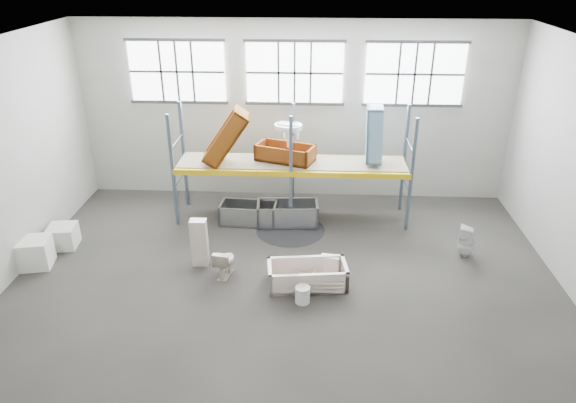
# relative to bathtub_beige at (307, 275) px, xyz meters

# --- Properties ---
(floor) EXTENTS (12.00, 10.00, 0.10)m
(floor) POSITION_rel_bathtub_beige_xyz_m (-0.48, -0.25, -0.30)
(floor) COLOR #4C4741
(floor) RESTS_ON ground
(ceiling) EXTENTS (12.00, 10.00, 0.10)m
(ceiling) POSITION_rel_bathtub_beige_xyz_m (-0.48, -0.25, 4.80)
(ceiling) COLOR silver
(ceiling) RESTS_ON ground
(wall_back) EXTENTS (12.00, 0.10, 5.00)m
(wall_back) POSITION_rel_bathtub_beige_xyz_m (-0.48, 4.80, 2.25)
(wall_back) COLOR #A6A499
(wall_back) RESTS_ON ground
(wall_front) EXTENTS (12.00, 0.10, 5.00)m
(wall_front) POSITION_rel_bathtub_beige_xyz_m (-0.48, -5.30, 2.25)
(wall_front) COLOR #A29F96
(wall_front) RESTS_ON ground
(window_left) EXTENTS (2.60, 0.04, 1.60)m
(window_left) POSITION_rel_bathtub_beige_xyz_m (-3.68, 4.69, 3.35)
(window_left) COLOR white
(window_left) RESTS_ON wall_back
(window_mid) EXTENTS (2.60, 0.04, 1.60)m
(window_mid) POSITION_rel_bathtub_beige_xyz_m (-0.48, 4.69, 3.35)
(window_mid) COLOR white
(window_mid) RESTS_ON wall_back
(window_right) EXTENTS (2.60, 0.04, 1.60)m
(window_right) POSITION_rel_bathtub_beige_xyz_m (2.72, 4.69, 3.35)
(window_right) COLOR white
(window_right) RESTS_ON wall_back
(rack_upright_la) EXTENTS (0.08, 0.08, 3.00)m
(rack_upright_la) POSITION_rel_bathtub_beige_xyz_m (-3.48, 2.65, 1.25)
(rack_upright_la) COLOR slate
(rack_upright_la) RESTS_ON floor
(rack_upright_lb) EXTENTS (0.08, 0.08, 3.00)m
(rack_upright_lb) POSITION_rel_bathtub_beige_xyz_m (-3.48, 3.85, 1.25)
(rack_upright_lb) COLOR slate
(rack_upright_lb) RESTS_ON floor
(rack_upright_ma) EXTENTS (0.08, 0.08, 3.00)m
(rack_upright_ma) POSITION_rel_bathtub_beige_xyz_m (-0.48, 2.65, 1.25)
(rack_upright_ma) COLOR slate
(rack_upright_ma) RESTS_ON floor
(rack_upright_mb) EXTENTS (0.08, 0.08, 3.00)m
(rack_upright_mb) POSITION_rel_bathtub_beige_xyz_m (-0.48, 3.85, 1.25)
(rack_upright_mb) COLOR slate
(rack_upright_mb) RESTS_ON floor
(rack_upright_ra) EXTENTS (0.08, 0.08, 3.00)m
(rack_upright_ra) POSITION_rel_bathtub_beige_xyz_m (2.52, 2.65, 1.25)
(rack_upright_ra) COLOR slate
(rack_upright_ra) RESTS_ON floor
(rack_upright_rb) EXTENTS (0.08, 0.08, 3.00)m
(rack_upright_rb) POSITION_rel_bathtub_beige_xyz_m (2.52, 3.85, 1.25)
(rack_upright_rb) COLOR slate
(rack_upright_rb) RESTS_ON floor
(rack_beam_front) EXTENTS (6.00, 0.10, 0.14)m
(rack_beam_front) POSITION_rel_bathtub_beige_xyz_m (-0.48, 2.65, 1.25)
(rack_beam_front) COLOR yellow
(rack_beam_front) RESTS_ON floor
(rack_beam_back) EXTENTS (6.00, 0.10, 0.14)m
(rack_beam_back) POSITION_rel_bathtub_beige_xyz_m (-0.48, 3.85, 1.25)
(rack_beam_back) COLOR yellow
(rack_beam_back) RESTS_ON floor
(shelf_deck) EXTENTS (5.90, 1.10, 0.03)m
(shelf_deck) POSITION_rel_bathtub_beige_xyz_m (-0.48, 3.25, 1.33)
(shelf_deck) COLOR gray
(shelf_deck) RESTS_ON floor
(wet_patch) EXTENTS (1.80, 1.80, 0.00)m
(wet_patch) POSITION_rel_bathtub_beige_xyz_m (-0.48, 2.45, -0.25)
(wet_patch) COLOR black
(wet_patch) RESTS_ON floor
(bathtub_beige) EXTENTS (1.78, 0.99, 0.50)m
(bathtub_beige) POSITION_rel_bathtub_beige_xyz_m (0.00, 0.00, 0.00)
(bathtub_beige) COLOR beige
(bathtub_beige) RESTS_ON floor
(cistern_spare) EXTENTS (0.44, 0.27, 0.39)m
(cistern_spare) POSITION_rel_bathtub_beige_xyz_m (0.50, 0.43, 0.03)
(cistern_spare) COLOR beige
(cistern_spare) RESTS_ON bathtub_beige
(sink_in_tub) EXTENTS (0.62, 0.62, 0.16)m
(sink_in_tub) POSITION_rel_bathtub_beige_xyz_m (-0.03, 0.28, -0.09)
(sink_in_tub) COLOR beige
(sink_in_tub) RESTS_ON bathtub_beige
(toilet_beige) EXTENTS (0.50, 0.72, 0.68)m
(toilet_beige) POSITION_rel_bathtub_beige_xyz_m (-1.84, 0.30, 0.09)
(toilet_beige) COLOR beige
(toilet_beige) RESTS_ON floor
(cistern_tall) EXTENTS (0.38, 0.25, 1.15)m
(cistern_tall) POSITION_rel_bathtub_beige_xyz_m (-2.47, 0.71, 0.32)
(cistern_tall) COLOR beige
(cistern_tall) RESTS_ON floor
(toilet_white) EXTENTS (0.45, 0.44, 0.79)m
(toilet_white) POSITION_rel_bathtub_beige_xyz_m (3.72, 1.39, 0.15)
(toilet_white) COLOR white
(toilet_white) RESTS_ON floor
(steel_tub_left) EXTENTS (1.53, 0.79, 0.54)m
(steel_tub_left) POSITION_rel_bathtub_beige_xyz_m (-1.61, 2.82, 0.02)
(steel_tub_left) COLOR #A1A4A9
(steel_tub_left) RESTS_ON floor
(steel_tub_right) EXTENTS (1.65, 0.85, 0.59)m
(steel_tub_right) POSITION_rel_bathtub_beige_xyz_m (-0.57, 2.83, 0.04)
(steel_tub_right) COLOR #B1B2B8
(steel_tub_right) RESTS_ON floor
(rust_tub_flat) EXTENTS (1.64, 1.18, 0.42)m
(rust_tub_flat) POSITION_rel_bathtub_beige_xyz_m (-0.66, 3.32, 1.57)
(rust_tub_flat) COLOR brown
(rust_tub_flat) RESTS_ON shelf_deck
(rust_tub_tilted) EXTENTS (1.31, 0.82, 1.53)m
(rust_tub_tilted) POSITION_rel_bathtub_beige_xyz_m (-2.14, 3.07, 2.05)
(rust_tub_tilted) COLOR #994A0A
(rust_tub_tilted) RESTS_ON shelf_deck
(sink_on_shelf) EXTENTS (0.79, 0.67, 0.62)m
(sink_on_shelf) POSITION_rel_bathtub_beige_xyz_m (-0.57, 3.06, 1.85)
(sink_on_shelf) COLOR white
(sink_on_shelf) RESTS_ON rust_tub_flat
(blue_tub_upright) EXTENTS (0.49, 0.69, 1.43)m
(blue_tub_upright) POSITION_rel_bathtub_beige_xyz_m (1.60, 3.21, 2.15)
(blue_tub_upright) COLOR #74A1CB
(blue_tub_upright) RESTS_ON shelf_deck
(bucket) EXTENTS (0.36, 0.36, 0.36)m
(bucket) POSITION_rel_bathtub_beige_xyz_m (-0.08, -0.63, -0.07)
(bucket) COLOR silver
(bucket) RESTS_ON floor
(carton_near) EXTENTS (0.89, 0.81, 0.67)m
(carton_near) POSITION_rel_bathtub_beige_xyz_m (-6.28, 0.46, 0.08)
(carton_near) COLOR white
(carton_near) RESTS_ON floor
(carton_far) EXTENTS (0.72, 0.72, 0.54)m
(carton_far) POSITION_rel_bathtub_beige_xyz_m (-6.00, 1.36, 0.02)
(carton_far) COLOR silver
(carton_far) RESTS_ON floor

